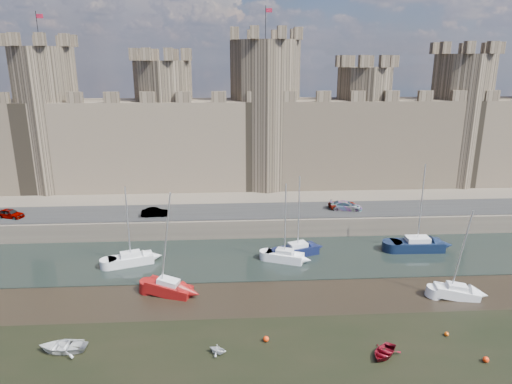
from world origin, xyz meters
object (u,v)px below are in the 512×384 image
at_px(sailboat_0, 131,259).
at_px(car_1, 155,212).
at_px(sailboat_2, 285,256).
at_px(sailboat_4, 169,287).
at_px(sailboat_5, 456,291).
at_px(car_2, 346,206).
at_px(car_3, 344,205).
at_px(sailboat_1, 298,249).
at_px(sailboat_3, 417,244).
at_px(car_0, 10,214).

bearing_deg(sailboat_0, car_1, 62.73).
xyz_separation_m(sailboat_2, sailboat_4, (-12.47, -6.98, 0.01)).
bearing_deg(sailboat_5, car_2, 116.59).
xyz_separation_m(car_2, car_3, (-0.18, 0.50, -0.05)).
bearing_deg(sailboat_1, sailboat_3, -17.44).
xyz_separation_m(car_2, sailboat_5, (6.10, -20.17, -2.46)).
bearing_deg(sailboat_0, sailboat_4, -72.85).
distance_m(car_2, sailboat_5, 21.22).
bearing_deg(sailboat_4, sailboat_0, 144.37).
xyz_separation_m(car_0, sailboat_1, (37.00, -8.56, -2.36)).
relative_size(car_1, sailboat_1, 0.37).
height_order(sailboat_1, sailboat_3, sailboat_3).
relative_size(car_2, sailboat_5, 0.48).
relative_size(car_2, sailboat_2, 0.47).
bearing_deg(car_1, sailboat_3, -106.23).
distance_m(sailboat_1, sailboat_4, 16.71).
height_order(car_2, sailboat_5, sailboat_5).
height_order(car_2, sailboat_3, sailboat_3).
distance_m(car_1, sailboat_0, 9.85).
bearing_deg(sailboat_3, car_0, 172.24).
relative_size(car_3, sailboat_2, 0.45).
distance_m(sailboat_2, sailboat_4, 14.29).
distance_m(car_3, sailboat_1, 12.67).
height_order(car_0, sailboat_1, sailboat_1).
relative_size(car_0, car_3, 0.88).
bearing_deg(car_3, sailboat_3, -144.76).
relative_size(sailboat_0, sailboat_3, 0.85).
relative_size(sailboat_2, sailboat_4, 0.87).
height_order(car_0, car_3, car_0).
distance_m(car_0, sailboat_1, 38.05).
xyz_separation_m(sailboat_0, sailboat_2, (17.67, -0.27, 0.03)).
xyz_separation_m(car_0, sailboat_3, (51.83, -8.06, -2.31)).
bearing_deg(sailboat_2, car_3, 70.90).
height_order(car_0, car_2, car_2).
relative_size(sailboat_0, sailboat_4, 0.86).
relative_size(sailboat_3, sailboat_4, 1.01).
bearing_deg(sailboat_2, sailboat_3, 28.77).
bearing_deg(sailboat_3, sailboat_5, -92.38).
bearing_deg(car_1, car_3, -89.66).
height_order(car_0, sailboat_2, sailboat_2).
distance_m(car_3, sailboat_0, 29.59).
bearing_deg(sailboat_1, sailboat_0, 164.89).
distance_m(car_0, car_1, 19.01).
bearing_deg(car_1, sailboat_5, -123.95).
relative_size(sailboat_1, sailboat_5, 1.07).
distance_m(car_1, sailboat_2, 19.04).
height_order(sailboat_1, sailboat_5, sailboat_1).
height_order(sailboat_2, sailboat_5, sailboat_2).
relative_size(car_0, sailboat_0, 0.40).
bearing_deg(car_1, sailboat_4, -170.75).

